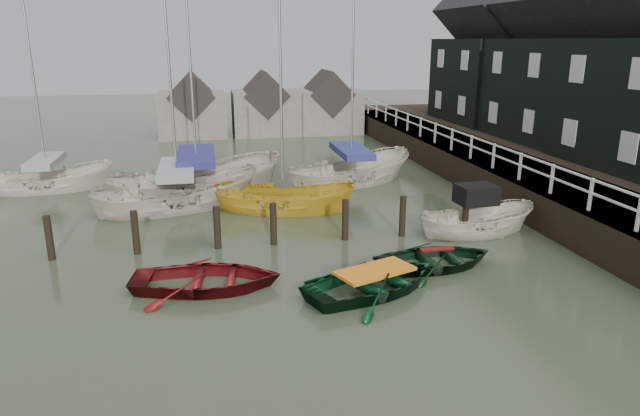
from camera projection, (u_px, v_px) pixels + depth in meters
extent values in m
plane|color=#2B3521|center=(329.00, 277.00, 16.08)|extent=(120.00, 120.00, 0.00)
cube|color=black|center=(481.00, 151.00, 26.88)|extent=(3.00, 32.00, 0.20)
cube|color=silver|center=(452.00, 130.00, 26.30)|extent=(0.06, 32.00, 0.06)
cube|color=silver|center=(452.00, 138.00, 26.41)|extent=(0.06, 32.00, 0.06)
cube|color=black|center=(581.00, 175.00, 28.32)|extent=(14.00, 38.00, 1.50)
cube|color=black|center=(566.00, 90.00, 29.07)|extent=(6.00, 7.00, 5.00)
cube|color=black|center=(577.00, 1.00, 27.86)|extent=(6.11, 7.14, 6.11)
cube|color=black|center=(499.00, 80.00, 35.65)|extent=(6.40, 7.00, 5.00)
cube|color=black|center=(505.00, 9.00, 34.44)|extent=(6.52, 7.14, 6.52)
cylinder|color=black|center=(50.00, 244.00, 17.24)|extent=(0.22, 0.22, 1.80)
cylinder|color=black|center=(136.00, 239.00, 17.71)|extent=(0.22, 0.22, 1.80)
cylinder|color=black|center=(218.00, 233.00, 18.19)|extent=(0.22, 0.22, 1.80)
cylinder|color=black|center=(274.00, 230.00, 18.53)|extent=(0.22, 0.22, 1.80)
cylinder|color=black|center=(345.00, 225.00, 18.98)|extent=(0.22, 0.22, 1.80)
cylinder|color=black|center=(402.00, 222.00, 19.36)|extent=(0.22, 0.22, 1.80)
cylinder|color=black|center=(465.00, 218.00, 19.80)|extent=(0.22, 0.22, 1.80)
cube|color=#665B51|center=(193.00, 114.00, 39.34)|extent=(4.50, 4.00, 3.00)
cube|color=#282321|center=(191.00, 95.00, 38.97)|extent=(3.18, 4.08, 3.18)
cube|color=#665B51|center=(265.00, 113.00, 40.28)|extent=(4.50, 4.00, 3.00)
cube|color=#282321|center=(264.00, 94.00, 39.92)|extent=(3.18, 4.08, 3.18)
cube|color=#665B51|center=(327.00, 111.00, 41.14)|extent=(4.50, 4.00, 3.00)
cube|color=#282321|center=(327.00, 93.00, 40.77)|extent=(3.18, 4.08, 3.18)
imported|color=#620E11|center=(207.00, 288.00, 15.38)|extent=(4.35, 3.37, 0.83)
imported|color=black|center=(374.00, 291.00, 15.21)|extent=(4.78, 4.13, 0.83)
imported|color=black|center=(436.00, 266.00, 16.85)|extent=(3.88, 2.97, 0.75)
imported|color=beige|center=(476.00, 234.00, 19.66)|extent=(4.29, 1.82, 1.62)
cube|color=black|center=(476.00, 194.00, 19.45)|extent=(1.36, 1.07, 0.65)
imported|color=beige|center=(179.00, 207.00, 22.81)|extent=(7.23, 4.62, 2.62)
cylinder|color=#B2B2B7|center=(168.00, 47.00, 21.06)|extent=(0.10, 0.10, 9.48)
cube|color=gray|center=(177.00, 169.00, 22.37)|extent=(3.96, 2.49, 0.30)
imported|color=beige|center=(199.00, 196.00, 24.48)|extent=(8.11, 4.87, 2.94)
cylinder|color=#B2B2B7|center=(190.00, 55.00, 22.83)|extent=(0.10, 0.10, 8.44)
cube|color=navy|center=(196.00, 156.00, 23.99)|extent=(4.44, 2.63, 0.30)
imported|color=gold|center=(283.00, 209.00, 22.52)|extent=(6.10, 3.90, 2.20)
cylinder|color=#B2B2B7|center=(281.00, 85.00, 21.15)|extent=(0.10, 0.10, 7.20)
imported|color=beige|center=(351.00, 183.00, 26.70)|extent=(7.08, 4.72, 2.56)
cylinder|color=#B2B2B7|center=(353.00, 55.00, 25.06)|extent=(0.10, 0.10, 8.76)
cube|color=navy|center=(351.00, 151.00, 26.27)|extent=(3.88, 2.55, 0.30)
imported|color=silver|center=(49.00, 190.00, 25.44)|extent=(5.76, 2.58, 2.16)
cylinder|color=#B2B2B7|center=(34.00, 81.00, 24.09)|extent=(0.10, 0.10, 7.13)
cube|color=gray|center=(45.00, 161.00, 25.07)|extent=(3.16, 1.38, 0.30)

